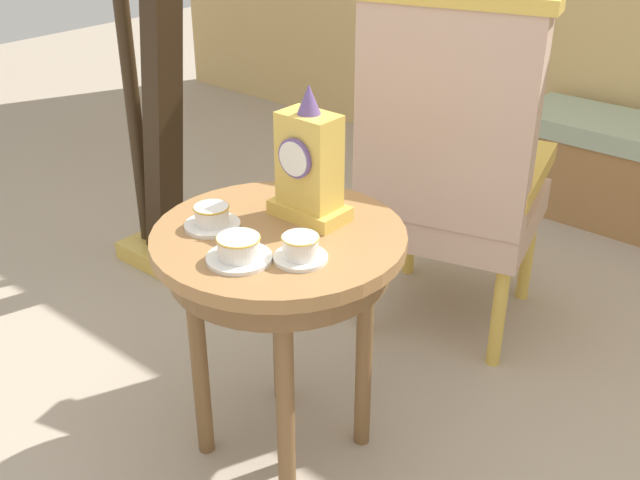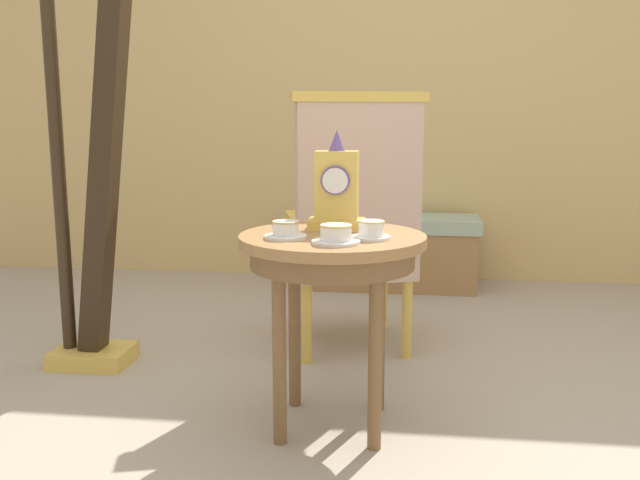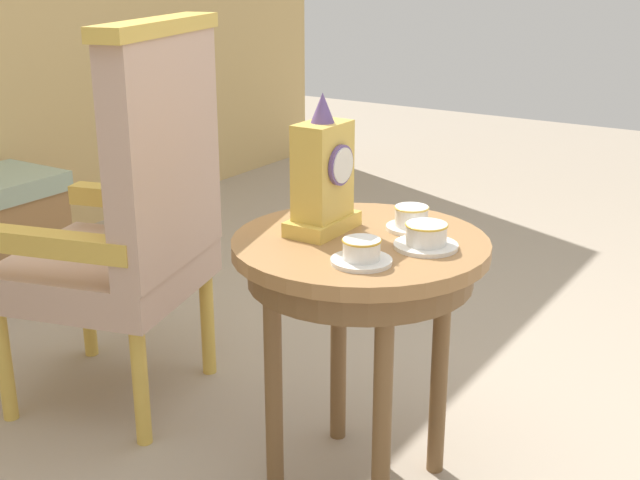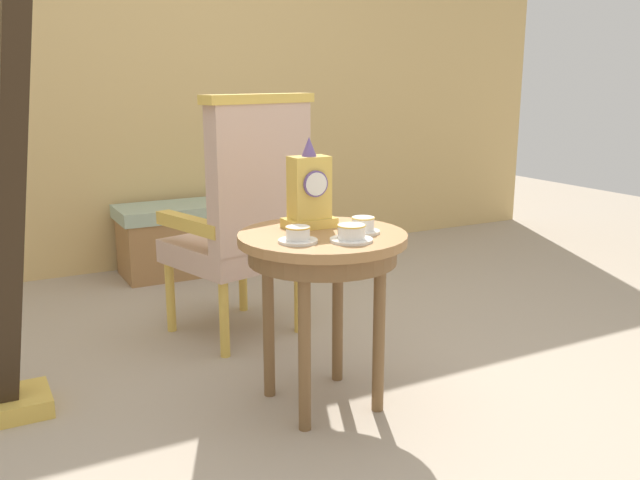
% 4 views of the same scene
% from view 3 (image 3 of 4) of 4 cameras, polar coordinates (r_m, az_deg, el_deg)
% --- Properties ---
extents(ground_plane, '(10.00, 10.00, 0.00)m').
position_cam_3_polar(ground_plane, '(2.39, 2.94, -14.36)').
color(ground_plane, tan).
extents(side_table, '(0.61, 0.61, 0.66)m').
position_cam_3_polar(side_table, '(2.03, 2.71, -2.27)').
color(side_table, '#9E7042').
rests_on(side_table, ground).
extents(teacup_left, '(0.14, 0.14, 0.06)m').
position_cam_3_polar(teacup_left, '(1.84, 2.81, -0.85)').
color(teacup_left, white).
rests_on(teacup_left, side_table).
extents(teacup_right, '(0.15, 0.15, 0.06)m').
position_cam_3_polar(teacup_right, '(1.94, 7.16, 0.21)').
color(teacup_right, white).
rests_on(teacup_right, side_table).
extents(teacup_center, '(0.12, 0.12, 0.06)m').
position_cam_3_polar(teacup_center, '(2.07, 6.17, 1.42)').
color(teacup_center, white).
rests_on(teacup_center, side_table).
extents(mantel_clock, '(0.19, 0.11, 0.34)m').
position_cam_3_polar(mantel_clock, '(2.02, 0.21, 4.26)').
color(mantel_clock, gold).
rests_on(mantel_clock, side_table).
extents(armchair, '(0.66, 0.66, 1.14)m').
position_cam_3_polar(armchair, '(2.48, -12.56, 1.65)').
color(armchair, '#CCA893').
rests_on(armchair, ground).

